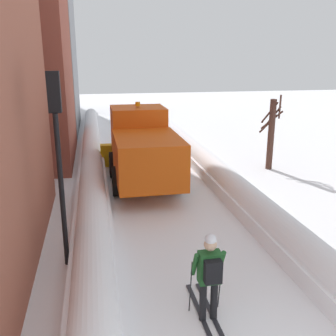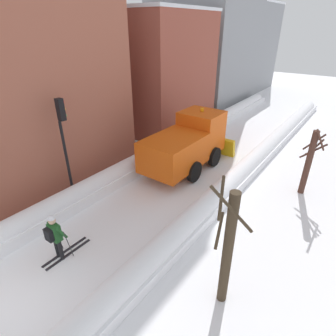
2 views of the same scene
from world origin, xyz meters
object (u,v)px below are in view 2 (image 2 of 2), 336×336
bare_tree_near (227,249)px  skier (55,235)px  plow_truck (188,143)px  bare_tree_mid (309,161)px  traffic_light_pole (64,132)px

bare_tree_near → skier: bearing=-160.5°
plow_truck → bare_tree_mid: bearing=10.2°
skier → traffic_light_pole: traffic_light_pole is taller
plow_truck → bare_tree_near: (5.38, -6.52, 0.48)m
plow_truck → skier: 8.38m
traffic_light_pole → plow_truck: bearing=64.8°
plow_truck → traffic_light_pole: size_ratio=1.30×
traffic_light_pole → bare_tree_mid: 10.95m
bare_tree_near → bare_tree_mid: bare_tree_near is taller
bare_tree_near → traffic_light_pole: bearing=173.7°
skier → traffic_light_pole: size_ratio=0.39×
bare_tree_near → bare_tree_mid: bearing=86.1°
bare_tree_mid → skier: bearing=-121.4°
traffic_light_pole → skier: bearing=-44.5°
skier → plow_truck: bearing=91.0°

